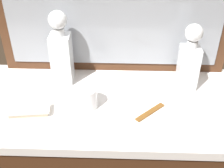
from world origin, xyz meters
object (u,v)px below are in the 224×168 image
at_px(crystal_tumbler_left, 86,98).
at_px(crystal_decanter_right, 61,54).
at_px(silver_brush_far_left, 29,110).
at_px(crystal_decanter_rear, 189,63).
at_px(crystal_tumbler_right, 220,95).
at_px(tortoiseshell_comb, 150,112).

bearing_deg(crystal_tumbler_left, crystal_decanter_right, 123.82).
height_order(crystal_decanter_right, silver_brush_far_left, crystal_decanter_right).
relative_size(crystal_decanter_rear, crystal_tumbler_left, 3.28).
height_order(crystal_tumbler_right, crystal_tumbler_left, crystal_tumbler_right).
bearing_deg(crystal_tumbler_left, tortoiseshell_comb, -7.16).
distance_m(crystal_decanter_rear, crystal_decanter_right, 0.49).
xyz_separation_m(crystal_tumbler_right, tortoiseshell_comb, (-0.25, -0.05, -0.05)).
distance_m(crystal_decanter_right, crystal_tumbler_right, 0.61).
xyz_separation_m(crystal_tumbler_right, crystal_tumbler_left, (-0.48, -0.02, -0.01)).
distance_m(crystal_decanter_rear, crystal_tumbler_left, 0.41).
xyz_separation_m(crystal_decanter_right, crystal_tumbler_right, (0.59, -0.14, -0.07)).
xyz_separation_m(crystal_tumbler_right, silver_brush_far_left, (-0.68, -0.07, -0.04)).
bearing_deg(crystal_tumbler_right, crystal_decanter_rear, 130.14).
relative_size(crystal_decanter_right, tortoiseshell_comb, 2.70).
distance_m(crystal_tumbler_left, tortoiseshell_comb, 0.23).
bearing_deg(crystal_decanter_right, crystal_tumbler_left, -56.18).
height_order(crystal_tumbler_right, tortoiseshell_comb, crystal_tumbler_right).
bearing_deg(crystal_decanter_rear, crystal_tumbler_right, -49.86).
bearing_deg(crystal_decanter_rear, silver_brush_far_left, -162.40).
height_order(silver_brush_far_left, tortoiseshell_comb, silver_brush_far_left).
height_order(crystal_decanter_rear, crystal_decanter_right, crystal_decanter_right).
bearing_deg(silver_brush_far_left, crystal_decanter_rear, 17.60).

